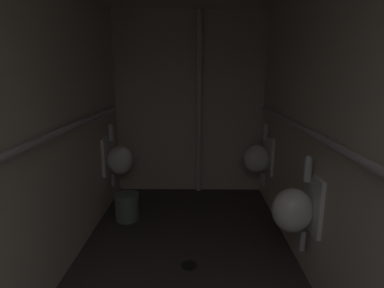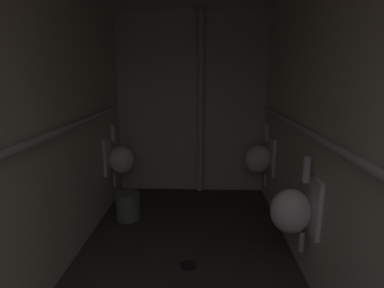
{
  "view_description": "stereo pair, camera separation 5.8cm",
  "coord_description": "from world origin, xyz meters",
  "px_view_note": "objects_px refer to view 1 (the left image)",
  "views": [
    {
      "loc": [
        0.09,
        -0.15,
        1.61
      ],
      "look_at": [
        0.05,
        2.67,
        0.94
      ],
      "focal_mm": 28.38,
      "sensor_mm": 36.0,
      "label": 1
    },
    {
      "loc": [
        0.15,
        -0.15,
        1.61
      ],
      "look_at": [
        0.05,
        2.67,
        0.94
      ],
      "focal_mm": 28.38,
      "sensor_mm": 36.0,
      "label": 2
    }
  ],
  "objects_px": {
    "urinal_left_mid": "(118,159)",
    "waste_bin": "(127,207)",
    "urinal_right_mid": "(295,209)",
    "standpipe_back_wall": "(199,106)",
    "floor_drain": "(189,265)",
    "urinal_right_far": "(258,158)"
  },
  "relations": [
    {
      "from": "urinal_right_mid",
      "to": "urinal_left_mid",
      "type": "bearing_deg",
      "value": 141.5
    },
    {
      "from": "urinal_right_mid",
      "to": "standpipe_back_wall",
      "type": "distance_m",
      "value": 2.05
    },
    {
      "from": "standpipe_back_wall",
      "to": "waste_bin",
      "type": "xyz_separation_m",
      "value": [
        -0.8,
        -0.82,
        -1.04
      ]
    },
    {
      "from": "urinal_left_mid",
      "to": "standpipe_back_wall",
      "type": "bearing_deg",
      "value": 28.02
    },
    {
      "from": "standpipe_back_wall",
      "to": "waste_bin",
      "type": "relative_size",
      "value": 7.75
    },
    {
      "from": "urinal_left_mid",
      "to": "urinal_right_far",
      "type": "height_order",
      "value": "same"
    },
    {
      "from": "urinal_right_far",
      "to": "waste_bin",
      "type": "relative_size",
      "value": 2.52
    },
    {
      "from": "urinal_left_mid",
      "to": "urinal_right_mid",
      "type": "bearing_deg",
      "value": -38.5
    },
    {
      "from": "urinal_left_mid",
      "to": "waste_bin",
      "type": "xyz_separation_m",
      "value": [
        0.15,
        -0.32,
        -0.46
      ]
    },
    {
      "from": "urinal_right_mid",
      "to": "standpipe_back_wall",
      "type": "xyz_separation_m",
      "value": [
        -0.71,
        1.83,
        0.57
      ]
    },
    {
      "from": "waste_bin",
      "to": "standpipe_back_wall",
      "type": "bearing_deg",
      "value": 45.85
    },
    {
      "from": "urinal_left_mid",
      "to": "urinal_right_far",
      "type": "distance_m",
      "value": 1.66
    },
    {
      "from": "standpipe_back_wall",
      "to": "waste_bin",
      "type": "bearing_deg",
      "value": -134.15
    },
    {
      "from": "urinal_right_mid",
      "to": "floor_drain",
      "type": "height_order",
      "value": "urinal_right_mid"
    },
    {
      "from": "urinal_left_mid",
      "to": "floor_drain",
      "type": "xyz_separation_m",
      "value": [
        0.87,
        -1.15,
        -0.61
      ]
    },
    {
      "from": "urinal_right_mid",
      "to": "standpipe_back_wall",
      "type": "bearing_deg",
      "value": 111.26
    },
    {
      "from": "urinal_left_mid",
      "to": "floor_drain",
      "type": "height_order",
      "value": "urinal_left_mid"
    },
    {
      "from": "floor_drain",
      "to": "waste_bin",
      "type": "distance_m",
      "value": 1.11
    },
    {
      "from": "urinal_right_mid",
      "to": "waste_bin",
      "type": "relative_size",
      "value": 2.52
    },
    {
      "from": "urinal_right_far",
      "to": "floor_drain",
      "type": "bearing_deg",
      "value": -123.3
    },
    {
      "from": "urinal_right_far",
      "to": "urinal_left_mid",
      "type": "bearing_deg",
      "value": -177.84
    },
    {
      "from": "urinal_left_mid",
      "to": "standpipe_back_wall",
      "type": "relative_size",
      "value": 0.32
    }
  ]
}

